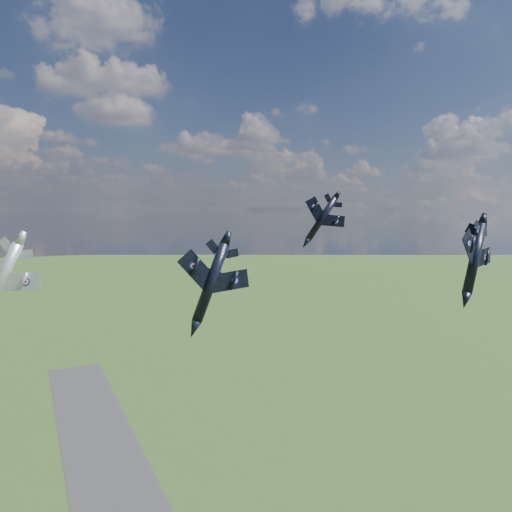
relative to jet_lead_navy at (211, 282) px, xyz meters
name	(u,v)px	position (x,y,z in m)	size (l,w,h in m)	color
jet_lead_navy	(211,282)	(0.00, 0.00, 0.00)	(10.70, 14.91, 3.09)	black
jet_right_navy	(475,258)	(30.40, -15.56, 3.29)	(9.31, 12.98, 2.69)	black
jet_high_navy	(322,219)	(28.79, 18.32, 7.88)	(9.08, 12.67, 2.62)	black
jet_left_silver	(0,280)	(-25.27, 13.52, 0.09)	(11.03, 15.38, 3.18)	#B2B6BE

